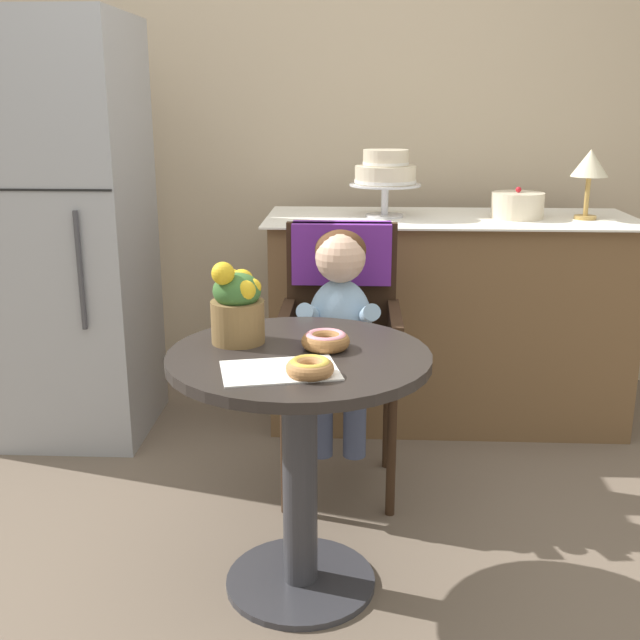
# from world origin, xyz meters

# --- Properties ---
(ground_plane) EXTENTS (8.00, 8.00, 0.00)m
(ground_plane) POSITION_xyz_m (0.00, 0.00, 0.00)
(ground_plane) COLOR #6B5B4C
(back_wall) EXTENTS (4.80, 0.10, 2.70)m
(back_wall) POSITION_xyz_m (0.00, 1.85, 1.35)
(back_wall) COLOR #C1AD8E
(back_wall) RESTS_ON ground
(cafe_table) EXTENTS (0.72, 0.72, 0.72)m
(cafe_table) POSITION_xyz_m (0.00, 0.00, 0.51)
(cafe_table) COLOR #282321
(cafe_table) RESTS_ON ground
(wicker_chair) EXTENTS (0.42, 0.45, 0.95)m
(wicker_chair) POSITION_xyz_m (0.10, 0.69, 0.64)
(wicker_chair) COLOR #332114
(wicker_chair) RESTS_ON ground
(seated_child) EXTENTS (0.27, 0.32, 0.73)m
(seated_child) POSITION_xyz_m (0.10, 0.53, 0.68)
(seated_child) COLOR #8CADCC
(seated_child) RESTS_ON ground
(paper_napkin) EXTENTS (0.33, 0.25, 0.00)m
(paper_napkin) POSITION_xyz_m (-0.04, -0.15, 0.72)
(paper_napkin) COLOR white
(paper_napkin) RESTS_ON cafe_table
(donut_front) EXTENTS (0.13, 0.13, 0.05)m
(donut_front) POSITION_xyz_m (0.07, 0.04, 0.75)
(donut_front) COLOR #936033
(donut_front) RESTS_ON cafe_table
(donut_mid) EXTENTS (0.12, 0.12, 0.04)m
(donut_mid) POSITION_xyz_m (0.04, -0.18, 0.74)
(donut_mid) COLOR #AD7542
(donut_mid) RESTS_ON cafe_table
(flower_vase) EXTENTS (0.15, 0.15, 0.24)m
(flower_vase) POSITION_xyz_m (-0.18, 0.09, 0.83)
(flower_vase) COLOR brown
(flower_vase) RESTS_ON cafe_table
(display_counter) EXTENTS (1.56, 0.62, 0.90)m
(display_counter) POSITION_xyz_m (0.55, 1.30, 0.45)
(display_counter) COLOR brown
(display_counter) RESTS_ON ground
(tiered_cake_stand) EXTENTS (0.30, 0.30, 0.28)m
(tiered_cake_stand) POSITION_xyz_m (0.27, 1.30, 1.08)
(tiered_cake_stand) COLOR silver
(tiered_cake_stand) RESTS_ON display_counter
(round_layer_cake) EXTENTS (0.22, 0.22, 0.13)m
(round_layer_cake) POSITION_xyz_m (0.82, 1.29, 0.95)
(round_layer_cake) COLOR beige
(round_layer_cake) RESTS_ON display_counter
(table_lamp) EXTENTS (0.15, 0.15, 0.28)m
(table_lamp) POSITION_xyz_m (1.10, 1.27, 1.12)
(table_lamp) COLOR #B28C47
(table_lamp) RESTS_ON display_counter
(refrigerator) EXTENTS (0.64, 0.63, 1.70)m
(refrigerator) POSITION_xyz_m (-1.05, 1.10, 0.85)
(refrigerator) COLOR #9EA0A5
(refrigerator) RESTS_ON ground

